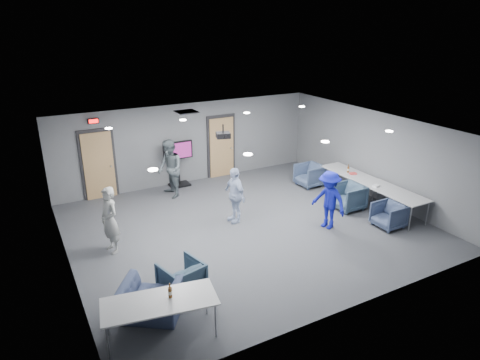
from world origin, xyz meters
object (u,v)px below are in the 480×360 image
tv_stand (178,161)px  chair_right_c (389,215)px  chair_right_b (348,197)px  person_a (110,220)px  chair_right_a (309,175)px  bottle_front (170,292)px  projector (223,135)px  chair_front_a (181,278)px  person_b (170,169)px  table_front_left (160,303)px  person_c (235,195)px  table_right_a (348,173)px  person_d (329,200)px  bottle_right (348,169)px  chair_front_b (151,300)px  table_right_b (394,193)px

tv_stand → chair_right_c: bearing=-55.4°
chair_right_b → chair_right_c: chair_right_b is taller
person_a → chair_right_a: size_ratio=2.02×
bottle_front → projector: bearing=52.2°
chair_right_b → chair_front_a: 6.04m
person_b → chair_right_b: (4.24, -3.40, -0.53)m
chair_right_c → table_front_left: table_front_left is taller
bottle_front → projector: 5.03m
chair_front_a → projector: bearing=-144.2°
person_a → chair_front_a: person_a is taller
person_c → projector: (-0.16, 0.33, 1.62)m
person_a → table_right_a: size_ratio=0.89×
person_d → bottle_right: size_ratio=5.87×
chair_front_a → person_a: bearing=-84.7°
chair_right_c → person_d: bearing=-118.1°
person_d → chair_front_a: bearing=-91.3°
chair_front_a → chair_front_b: 0.86m
chair_right_b → bottle_right: 1.27m
chair_right_b → bottle_right: size_ratio=3.09×
chair_right_b → tv_stand: bearing=-138.7°
chair_front_a → table_right_a: bearing=-173.1°
chair_front_b → table_right_a: bearing=-123.5°
table_right_b → chair_right_c: bearing=125.5°
person_a → chair_front_b: person_a is taller
table_right_b → projector: projector is taller
table_right_a → table_front_left: (-7.41, -3.54, 0.00)m
chair_right_b → bottle_front: bottle_front is taller
person_a → projector: projector is taller
person_c → chair_front_a: 3.55m
person_d → chair_right_b: 1.51m
chair_right_b → projector: size_ratio=1.95×
chair_right_a → tv_stand: tv_stand is taller
person_c → table_front_left: size_ratio=0.75×
table_front_left → tv_stand: (2.92, 6.75, 0.18)m
chair_front_a → tv_stand: 6.16m
person_a → bottle_right: bearing=76.1°
tv_stand → chair_right_a: bearing=-28.6°
chair_right_b → table_front_left: size_ratio=0.40×
chair_right_c → tv_stand: 6.79m
chair_right_c → chair_right_b: bearing=-174.0°
chair_front_a → chair_front_b: bearing=13.9°
chair_right_c → chair_front_a: bearing=-88.9°
bottle_right → chair_right_c: bearing=-104.6°
bottle_front → chair_front_b: bearing=107.8°
chair_front_a → table_front_left: table_front_left is taller
chair_right_b → table_right_a: 1.28m
projector → person_a: bearing=-157.3°
person_b → table_front_left: size_ratio=0.88×
person_a → table_front_left: (0.07, -3.41, -0.13)m
person_c → table_right_a: size_ratio=0.85×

